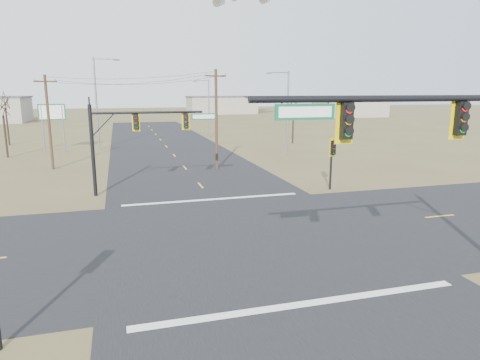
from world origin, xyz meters
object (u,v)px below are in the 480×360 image
(streetlight_b, at_px, (208,105))
(bare_tree_c, at_px, (294,105))
(mast_arm_near, at_px, (469,146))
(bare_tree_a, at_px, (2,105))
(streetlight_c, at_px, (98,98))
(streetlight_a, at_px, (286,109))
(mast_arm_far, at_px, (139,129))
(highway_sign, at_px, (52,118))
(bare_tree_b, at_px, (5,100))
(utility_pole_far, at_px, (49,121))
(pedestal_signal_ne, at_px, (333,152))
(utility_pole_near, at_px, (216,118))

(streetlight_b, bearing_deg, bare_tree_c, -62.98)
(mast_arm_near, bearing_deg, bare_tree_a, 122.96)
(streetlight_c, xyz_separation_m, bare_tree_a, (-9.72, -4.08, -0.58))
(streetlight_a, bearing_deg, bare_tree_c, 64.93)
(mast_arm_far, bearing_deg, streetlight_b, 90.34)
(streetlight_a, distance_m, bare_tree_a, 30.59)
(streetlight_b, distance_m, bare_tree_c, 14.55)
(highway_sign, height_order, streetlight_b, streetlight_b)
(streetlight_b, height_order, bare_tree_b, streetlight_b)
(mast_arm_far, bearing_deg, mast_arm_near, -45.12)
(utility_pole_far, xyz_separation_m, highway_sign, (-1.32, 12.09, -0.47))
(mast_arm_far, height_order, pedestal_signal_ne, mast_arm_far)
(mast_arm_near, distance_m, pedestal_signal_ne, 17.59)
(mast_arm_far, bearing_deg, utility_pole_far, 141.85)
(pedestal_signal_ne, distance_m, bare_tree_a, 35.95)
(streetlight_c, relative_size, bare_tree_c, 1.65)
(bare_tree_c, bearing_deg, utility_pole_near, -131.45)
(mast_arm_near, height_order, bare_tree_b, mast_arm_near)
(streetlight_a, height_order, bare_tree_b, streetlight_a)
(highway_sign, relative_size, streetlight_c, 0.51)
(bare_tree_a, bearing_deg, bare_tree_b, 101.21)
(utility_pole_far, relative_size, streetlight_b, 0.98)
(mast_arm_near, distance_m, streetlight_a, 33.64)
(highway_sign, height_order, streetlight_c, streetlight_c)
(bare_tree_a, bearing_deg, streetlight_a, -14.53)
(pedestal_signal_ne, height_order, streetlight_b, streetlight_b)
(utility_pole_near, height_order, streetlight_b, utility_pole_near)
(utility_pole_far, bearing_deg, bare_tree_b, 111.39)
(mast_arm_near, height_order, utility_pole_near, utility_pole_near)
(pedestal_signal_ne, relative_size, streetlight_c, 0.35)
(utility_pole_near, distance_m, highway_sign, 22.95)
(pedestal_signal_ne, relative_size, highway_sign, 0.68)
(mast_arm_far, bearing_deg, pedestal_signal_ne, 7.55)
(streetlight_b, relative_size, bare_tree_c, 1.31)
(highway_sign, relative_size, streetlight_a, 0.61)
(utility_pole_near, xyz_separation_m, bare_tree_b, (-22.83, 24.96, 1.19))
(streetlight_b, distance_m, streetlight_c, 18.50)
(streetlight_a, bearing_deg, mast_arm_far, -139.44)
(bare_tree_a, bearing_deg, pedestal_signal_ne, -41.43)
(mast_arm_near, distance_m, streetlight_b, 54.57)
(pedestal_signal_ne, xyz_separation_m, highway_sign, (-22.40, 26.77, 1.17))
(bare_tree_b, bearing_deg, utility_pole_far, -68.61)
(mast_arm_far, bearing_deg, bare_tree_c, 67.19)
(streetlight_b, bearing_deg, streetlight_a, -93.47)
(utility_pole_far, relative_size, bare_tree_a, 1.20)
(streetlight_a, relative_size, bare_tree_c, 1.38)
(mast_arm_near, height_order, streetlight_c, streetlight_c)
(highway_sign, bearing_deg, utility_pole_near, -45.84)
(mast_arm_far, xyz_separation_m, streetlight_b, (12.05, 34.76, 0.35))
(streetlight_a, xyz_separation_m, streetlight_b, (-4.28, 21.58, -0.26))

